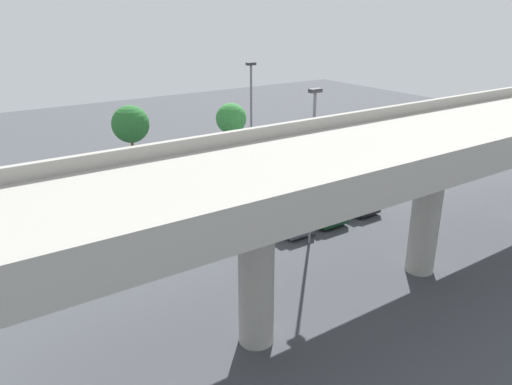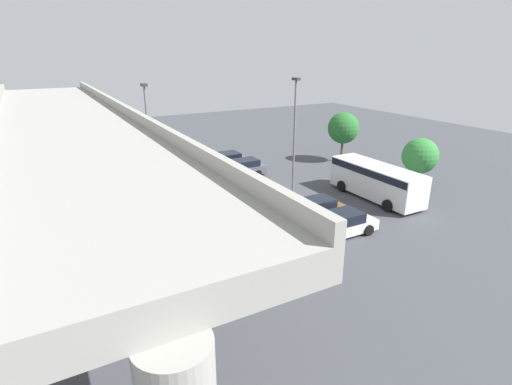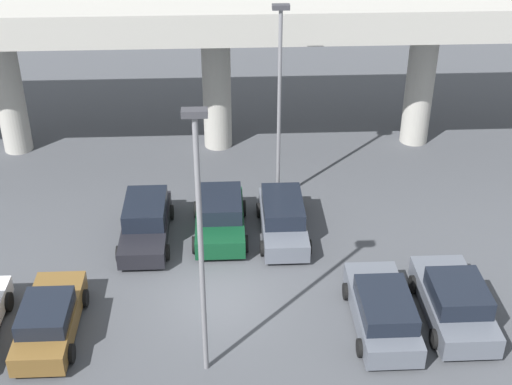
{
  "view_description": "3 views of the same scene",
  "coord_description": "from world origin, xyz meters",
  "px_view_note": "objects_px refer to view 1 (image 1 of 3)",
  "views": [
    {
      "loc": [
        19.92,
        26.85,
        12.91
      ],
      "look_at": [
        1.68,
        0.25,
        0.79
      ],
      "focal_mm": 35.0,
      "sensor_mm": 36.0,
      "label": 1
    },
    {
      "loc": [
        -25.98,
        14.2,
        11.1
      ],
      "look_at": [
        -2.0,
        0.86,
        1.23
      ],
      "focal_mm": 28.0,
      "sensor_mm": 36.0,
      "label": 2
    },
    {
      "loc": [
        0.37,
        -20.61,
        16.6
      ],
      "look_at": [
        1.51,
        3.27,
        2.62
      ],
      "focal_mm": 50.0,
      "sensor_mm": 36.0,
      "label": 3
    }
  ],
  "objects_px": {
    "parked_car_4": "(280,215)",
    "lamp_post_near_aisle": "(313,158)",
    "parked_car_1": "(320,168)",
    "parked_car_3": "(314,207)",
    "parked_car_0": "(344,162)",
    "parked_car_6": "(158,205)",
    "tree_front_left": "(231,119)",
    "shuttle_bus": "(260,142)",
    "parked_car_5": "(192,196)",
    "tree_front_centre": "(130,124)",
    "parked_car_2": "(346,197)",
    "lamp_post_mid_lot": "(251,116)"
  },
  "relations": [
    {
      "from": "lamp_post_near_aisle",
      "to": "tree_front_centre",
      "type": "relative_size",
      "value": 1.74
    },
    {
      "from": "parked_car_6",
      "to": "lamp_post_mid_lot",
      "type": "height_order",
      "value": "lamp_post_mid_lot"
    },
    {
      "from": "parked_car_2",
      "to": "lamp_post_mid_lot",
      "type": "relative_size",
      "value": 0.53
    },
    {
      "from": "tree_front_left",
      "to": "parked_car_6",
      "type": "bearing_deg",
      "value": 42.37
    },
    {
      "from": "parked_car_0",
      "to": "tree_front_left",
      "type": "relative_size",
      "value": 1.11
    },
    {
      "from": "parked_car_4",
      "to": "parked_car_6",
      "type": "bearing_deg",
      "value": 44.1
    },
    {
      "from": "parked_car_3",
      "to": "lamp_post_mid_lot",
      "type": "bearing_deg",
      "value": -3.47
    },
    {
      "from": "parked_car_4",
      "to": "tree_front_left",
      "type": "bearing_deg",
      "value": -22.74
    },
    {
      "from": "parked_car_4",
      "to": "lamp_post_mid_lot",
      "type": "relative_size",
      "value": 0.52
    },
    {
      "from": "lamp_post_near_aisle",
      "to": "lamp_post_mid_lot",
      "type": "height_order",
      "value": "lamp_post_mid_lot"
    },
    {
      "from": "shuttle_bus",
      "to": "parked_car_6",
      "type": "bearing_deg",
      "value": 28.35
    },
    {
      "from": "parked_car_6",
      "to": "tree_front_left",
      "type": "height_order",
      "value": "tree_front_left"
    },
    {
      "from": "parked_car_2",
      "to": "parked_car_3",
      "type": "bearing_deg",
      "value": 94.63
    },
    {
      "from": "parked_car_1",
      "to": "parked_car_5",
      "type": "xyz_separation_m",
      "value": [
        11.39,
        -0.13,
        0.04
      ]
    },
    {
      "from": "parked_car_3",
      "to": "shuttle_bus",
      "type": "relative_size",
      "value": 0.54
    },
    {
      "from": "parked_car_3",
      "to": "parked_car_4",
      "type": "relative_size",
      "value": 0.93
    },
    {
      "from": "parked_car_1",
      "to": "parked_car_3",
      "type": "bearing_deg",
      "value": -43.47
    },
    {
      "from": "parked_car_3",
      "to": "parked_car_6",
      "type": "xyz_separation_m",
      "value": [
        8.17,
        -5.96,
        -0.01
      ]
    },
    {
      "from": "parked_car_3",
      "to": "shuttle_bus",
      "type": "distance_m",
      "value": 13.79
    },
    {
      "from": "parked_car_6",
      "to": "shuttle_bus",
      "type": "xyz_separation_m",
      "value": [
        -12.9,
        -6.96,
        0.82
      ]
    },
    {
      "from": "tree_front_left",
      "to": "tree_front_centre",
      "type": "relative_size",
      "value": 0.84
    },
    {
      "from": "parked_car_4",
      "to": "tree_front_left",
      "type": "distance_m",
      "value": 19.06
    },
    {
      "from": "parked_car_4",
      "to": "lamp_post_mid_lot",
      "type": "height_order",
      "value": "lamp_post_mid_lot"
    },
    {
      "from": "shuttle_bus",
      "to": "lamp_post_near_aisle",
      "type": "distance_m",
      "value": 17.54
    },
    {
      "from": "parked_car_6",
      "to": "lamp_post_mid_lot",
      "type": "bearing_deg",
      "value": 103.21
    },
    {
      "from": "parked_car_0",
      "to": "parked_car_6",
      "type": "height_order",
      "value": "parked_car_6"
    },
    {
      "from": "lamp_post_near_aisle",
      "to": "tree_front_left",
      "type": "bearing_deg",
      "value": -109.83
    },
    {
      "from": "parked_car_5",
      "to": "shuttle_bus",
      "type": "bearing_deg",
      "value": 122.85
    },
    {
      "from": "shuttle_bus",
      "to": "parked_car_5",
      "type": "bearing_deg",
      "value": 32.85
    },
    {
      "from": "parked_car_0",
      "to": "parked_car_5",
      "type": "relative_size",
      "value": 0.98
    },
    {
      "from": "parked_car_3",
      "to": "lamp_post_mid_lot",
      "type": "xyz_separation_m",
      "value": [
        -0.49,
        -7.99,
        4.49
      ]
    },
    {
      "from": "parked_car_0",
      "to": "shuttle_bus",
      "type": "bearing_deg",
      "value": -150.17
    },
    {
      "from": "parked_car_6",
      "to": "shuttle_bus",
      "type": "relative_size",
      "value": 0.59
    },
    {
      "from": "shuttle_bus",
      "to": "parked_car_0",
      "type": "bearing_deg",
      "value": 119.83
    },
    {
      "from": "parked_car_2",
      "to": "parked_car_6",
      "type": "xyz_separation_m",
      "value": [
        11.22,
        -5.71,
        0.01
      ]
    },
    {
      "from": "parked_car_6",
      "to": "lamp_post_near_aisle",
      "type": "height_order",
      "value": "lamp_post_near_aisle"
    },
    {
      "from": "shuttle_bus",
      "to": "parked_car_4",
      "type": "bearing_deg",
      "value": 59.91
    },
    {
      "from": "lamp_post_mid_lot",
      "to": "tree_front_centre",
      "type": "bearing_deg",
      "value": -60.46
    },
    {
      "from": "parked_car_1",
      "to": "parked_car_3",
      "type": "xyz_separation_m",
      "value": [
        5.82,
        6.14,
        0.08
      ]
    },
    {
      "from": "parked_car_4",
      "to": "lamp_post_near_aisle",
      "type": "relative_size",
      "value": 0.53
    },
    {
      "from": "tree_front_centre",
      "to": "parked_car_2",
      "type": "bearing_deg",
      "value": 114.89
    },
    {
      "from": "shuttle_bus",
      "to": "lamp_post_near_aisle",
      "type": "bearing_deg",
      "value": 64.66
    },
    {
      "from": "tree_front_left",
      "to": "parked_car_5",
      "type": "bearing_deg",
      "value": 48.05
    },
    {
      "from": "parked_car_1",
      "to": "lamp_post_mid_lot",
      "type": "bearing_deg",
      "value": -109.16
    },
    {
      "from": "parked_car_1",
      "to": "parked_car_6",
      "type": "distance_m",
      "value": 13.99
    },
    {
      "from": "parked_car_1",
      "to": "lamp_post_mid_lot",
      "type": "distance_m",
      "value": 7.26
    },
    {
      "from": "parked_car_6",
      "to": "lamp_post_mid_lot",
      "type": "distance_m",
      "value": 9.96
    },
    {
      "from": "parked_car_6",
      "to": "parked_car_3",
      "type": "bearing_deg",
      "value": 53.89
    },
    {
      "from": "shuttle_bus",
      "to": "tree_front_left",
      "type": "xyz_separation_m",
      "value": [
        0.03,
        -4.78,
        1.24
      ]
    },
    {
      "from": "parked_car_0",
      "to": "parked_car_6",
      "type": "bearing_deg",
      "value": -89.04
    }
  ]
}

